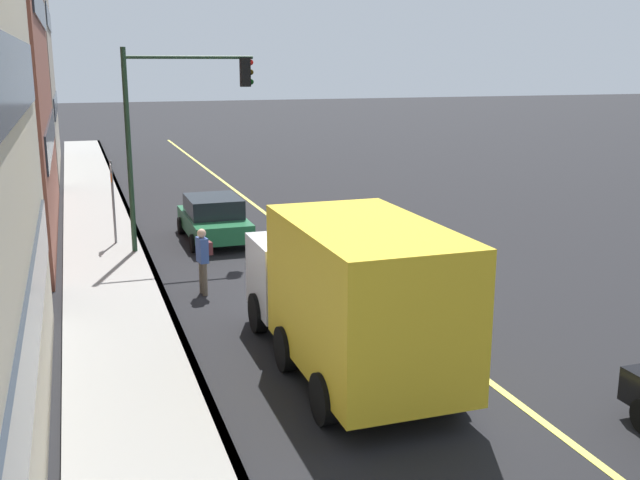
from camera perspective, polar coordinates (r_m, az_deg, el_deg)
name	(u,v)px	position (r m, az deg, el deg)	size (l,w,h in m)	color
ground	(346,274)	(21.41, 2.02, -2.64)	(200.00, 200.00, 0.00)	black
sidewalk_slab	(114,293)	(20.13, -15.57, -3.97)	(80.00, 2.56, 0.15)	gray
curb_edge	(161,289)	(20.22, -12.17, -3.70)	(80.00, 0.16, 0.15)	slate
lane_stripe_center	(346,274)	(21.41, 2.02, -2.62)	(80.00, 0.16, 0.01)	#D8CC4C
car_green	(214,218)	(25.48, -8.20, 1.68)	(4.28, 2.06, 1.52)	#1E6038
truck_yellow	(351,292)	(14.31, 2.43, -4.02)	(6.76, 2.66, 3.13)	silver
pedestrian_with_backpack	(203,256)	(19.54, -9.00, -1.22)	(0.45, 0.41, 1.77)	brown
traffic_light_mast	(175,115)	(23.61, -11.16, 9.41)	(0.28, 4.05, 6.41)	#1E3823
street_sign_post	(113,197)	(25.05, -15.69, 3.24)	(0.60, 0.08, 2.89)	slate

